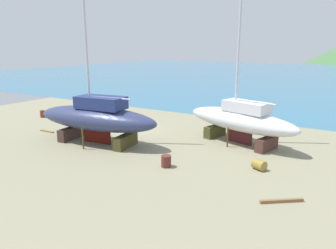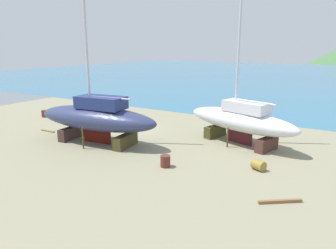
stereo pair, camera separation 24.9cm
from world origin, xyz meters
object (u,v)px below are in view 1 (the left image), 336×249
object	(u,v)px
barrel_blue_faded	(166,161)
barrel_tipped_center	(105,113)
barrel_ochre	(43,114)
sailboat_large_starboard	(240,119)
worker	(230,116)
sailboat_small_center	(97,117)
barrel_tipped_right	(259,165)
barrel_tar_black	(132,121)

from	to	relation	value
barrel_blue_faded	barrel_tipped_center	world-z (taller)	barrel_blue_faded
barrel_blue_faded	barrel_ochre	xyz separation A→B (m)	(-19.38, 5.64, 0.00)
barrel_tipped_center	sailboat_large_starboard	bearing A→B (deg)	-8.71
barrel_ochre	barrel_tipped_center	size ratio (longest dim) A/B	0.84
sailboat_large_starboard	barrel_ochre	xyz separation A→B (m)	(-21.85, -1.86, -1.59)
worker	barrel_blue_faded	distance (m)	13.01
sailboat_small_center	barrel_blue_faded	size ratio (longest dim) A/B	23.06
worker	sailboat_large_starboard	bearing A→B (deg)	-58.39
barrel_blue_faded	barrel_tipped_center	bearing A→B (deg)	144.79
barrel_tipped_right	barrel_tipped_center	xyz separation A→B (m)	(-19.67, 7.45, -0.06)
sailboat_small_center	barrel_tar_black	size ratio (longest dim) A/B	19.28
barrel_blue_faded	barrel_tipped_center	size ratio (longest dim) A/B	0.83
barrel_blue_faded	barrel_tipped_right	size ratio (longest dim) A/B	0.99
worker	barrel_tipped_center	bearing A→B (deg)	-163.53
barrel_ochre	barrel_tipped_right	bearing A→B (deg)	-6.95
worker	barrel_tipped_right	xyz separation A→B (m)	(5.73, -10.38, -0.53)
sailboat_large_starboard	sailboat_small_center	xyz separation A→B (m)	(-9.99, -5.86, 0.17)
barrel_tar_black	barrel_tipped_center	world-z (taller)	barrel_tipped_center
sailboat_small_center	barrel_tar_black	xyz separation A→B (m)	(-1.57, 6.73, -1.90)
barrel_tipped_right	barrel_tipped_center	distance (m)	21.03
sailboat_small_center	barrel_tipped_right	bearing A→B (deg)	178.40
barrel_tipped_center	barrel_ochre	bearing A→B (deg)	-139.06
sailboat_small_center	worker	world-z (taller)	sailboat_small_center
barrel_blue_faded	barrel_tar_black	distance (m)	12.36
worker	barrel_blue_faded	xyz separation A→B (m)	(0.33, -13.00, -0.47)
barrel_tar_black	barrel_tipped_center	xyz separation A→B (m)	(-5.18, 1.70, 0.01)
worker	barrel_ochre	bearing A→B (deg)	-154.27
barrel_ochre	barrel_tipped_center	world-z (taller)	barrel_ochre
sailboat_small_center	barrel_tar_black	distance (m)	7.17
worker	barrel_blue_faded	world-z (taller)	worker
barrel_blue_faded	barrel_tar_black	xyz separation A→B (m)	(-9.09, 8.37, -0.13)
sailboat_small_center	barrel_tipped_center	xyz separation A→B (m)	(-6.75, 8.42, -1.89)
worker	barrel_tipped_center	distance (m)	14.26
sailboat_large_starboard	barrel_tipped_right	world-z (taller)	sailboat_large_starboard
sailboat_large_starboard	barrel_tar_black	size ratio (longest dim) A/B	16.04
barrel_blue_faded	barrel_ochre	distance (m)	20.18
barrel_tipped_right	barrel_tar_black	bearing A→B (deg)	158.34
sailboat_small_center	barrel_ochre	xyz separation A→B (m)	(-11.86, 3.99, -1.77)
barrel_blue_faded	barrel_tar_black	bearing A→B (deg)	137.36
worker	barrel_tar_black	distance (m)	9.93
sailboat_small_center	barrel_blue_faded	xyz separation A→B (m)	(7.51, -1.64, -1.77)
worker	sailboat_small_center	bearing A→B (deg)	-117.73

